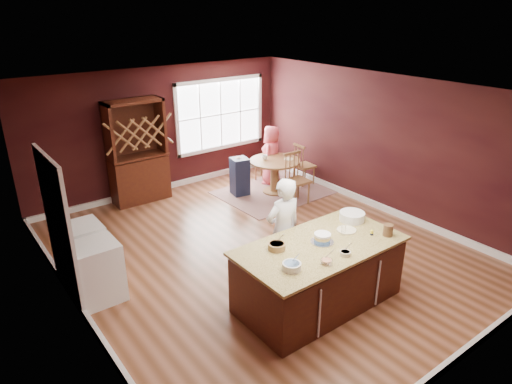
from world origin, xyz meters
TOP-DOWN VIEW (x-y plane):
  - room_shell at (0.00, 0.00)m, footprint 7.00×7.00m
  - window at (1.50, 3.47)m, footprint 2.36×0.10m
  - doorway at (-2.97, 0.60)m, footprint 0.08×1.26m
  - kitchen_island at (-0.25, -1.64)m, footprint 2.30×1.21m
  - dining_table at (1.82, 1.84)m, footprint 1.11×1.11m
  - baker at (-0.26, -0.89)m, footprint 0.62×0.42m
  - layer_cake at (-0.19, -1.61)m, footprint 0.32×0.32m
  - bowl_blue at (-0.97, -1.88)m, footprint 0.23×0.23m
  - bowl_yellow at (-0.80, -1.39)m, footprint 0.23×0.23m
  - bowl_pink at (-0.54, -2.04)m, footprint 0.16×0.16m
  - bowl_olive at (-0.20, -2.03)m, footprint 0.14×0.14m
  - drinking_glass at (0.20, -1.63)m, footprint 0.07×0.07m
  - dinner_plate at (0.32, -1.58)m, footprint 0.28×0.28m
  - white_tub at (0.64, -1.40)m, footprint 0.37×0.37m
  - stoneware_crock at (0.67, -2.02)m, footprint 0.14×0.14m
  - toy_figurine at (0.50, -1.88)m, footprint 0.05×0.05m
  - rug at (1.82, 1.84)m, footprint 2.40×1.88m
  - chair_east at (2.69, 1.83)m, footprint 0.42×0.44m
  - chair_south at (1.83, 1.11)m, footprint 0.48×0.46m
  - chair_north at (2.17, 2.62)m, footprint 0.61×0.60m
  - seated_woman at (2.11, 2.33)m, footprint 0.80×0.72m
  - high_chair at (1.15, 2.21)m, footprint 0.41×0.41m
  - toddler at (1.07, 2.19)m, footprint 0.18×0.14m
  - table_plate at (2.09, 1.71)m, footprint 0.20×0.20m
  - table_cup at (1.67, 2.01)m, footprint 0.15×0.15m
  - hutch at (-0.70, 3.22)m, footprint 1.17×0.49m
  - washer at (-2.64, 0.28)m, footprint 0.60×0.58m
  - dryer at (-2.64, 0.92)m, footprint 0.61×0.59m

SIDE VIEW (x-z plane):
  - rug at x=1.82m, z-range 0.00..0.01m
  - high_chair at x=1.15m, z-range 0.00..0.86m
  - washer at x=-2.64m, z-range 0.00..0.87m
  - kitchen_island at x=-0.25m, z-range -0.02..0.90m
  - dryer at x=-2.64m, z-range 0.00..0.89m
  - chair_east at x=2.69m, z-range 0.00..0.98m
  - dining_table at x=1.82m, z-range 0.16..0.91m
  - chair_north at x=2.17m, z-range 0.00..1.07m
  - chair_south at x=1.83m, z-range 0.00..1.08m
  - seated_woman at x=2.11m, z-range 0.00..1.36m
  - table_plate at x=2.09m, z-range 0.75..0.77m
  - table_cup at x=1.67m, z-range 0.75..0.85m
  - toddler at x=1.07m, z-range 0.68..0.94m
  - baker at x=-0.26m, z-range 0.00..1.63m
  - dinner_plate at x=0.32m, z-range 0.92..0.94m
  - bowl_olive at x=-0.20m, z-range 0.92..0.97m
  - bowl_pink at x=-0.54m, z-range 0.92..0.98m
  - toy_figurine at x=0.50m, z-range 0.92..1.00m
  - bowl_yellow at x=-0.80m, z-range 0.92..1.01m
  - bowl_blue at x=-0.97m, z-range 0.92..1.01m
  - white_tub at x=0.64m, z-range 0.92..1.05m
  - layer_cake at x=-0.19m, z-range 0.92..1.05m
  - drinking_glass at x=0.20m, z-range 0.92..1.05m
  - stoneware_crock at x=0.67m, z-range 0.92..1.09m
  - doorway at x=-2.97m, z-range -0.04..2.09m
  - hutch at x=-0.70m, z-range 0.00..2.14m
  - room_shell at x=0.00m, z-range -2.15..4.85m
  - window at x=1.50m, z-range 0.67..2.33m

